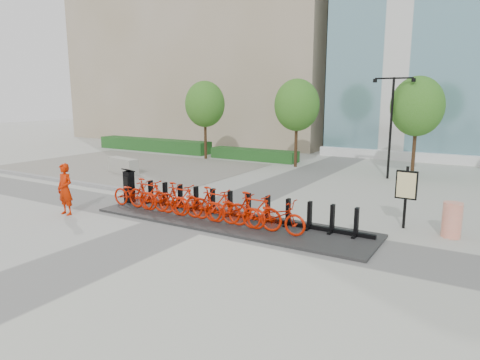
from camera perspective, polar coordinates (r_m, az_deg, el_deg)
The scene contains 25 objects.
ground at distance 14.57m, azimuth -6.45°, elevation -5.22°, with size 120.00×120.00×0.00m, color #A7AA9B.
gravel_patch at distance 26.22m, azimuth -14.55°, elevation 1.77°, with size 14.00×14.00×0.00m, color #5B5B5B.
curb at distance 22.99m, azimuth -23.63°, elevation 0.11°, with size 14.00×0.25×0.15m, color gray.
hedge_a at distance 33.55m, azimuth -11.48°, elevation 4.62°, with size 10.00×1.40×0.90m, color #1F3F1C.
hedge_b at distance 28.05m, azimuth 1.84°, elevation 3.41°, with size 6.00×1.20×0.70m, color #1F3F1C.
tree_0 at distance 28.40m, azimuth -4.70°, elevation 10.03°, with size 2.60×2.60×5.10m.
tree_1 at distance 25.17m, azimuth 7.59°, elevation 9.86°, with size 2.60×2.60×5.10m.
tree_2 at distance 23.34m, azimuth 22.56°, elevation 9.04°, with size 2.60×2.60×5.10m.
streetlamp at distance 22.55m, azimuth 19.55°, elevation 8.04°, with size 2.00×0.20×5.00m.
dock_pad at distance 14.07m, azimuth -1.48°, elevation -5.56°, with size 9.60×2.40×0.08m, color #262626.
dock_rail_posts at distance 14.31m, azimuth -0.26°, elevation -3.35°, with size 8.02×0.50×0.85m, color black, non-canonical shape.
bike_0 at distance 16.06m, azimuth -14.00°, elevation -1.78°, with size 0.68×1.94×1.02m, color #B11601.
bike_1 at distance 15.56m, azimuth -12.13°, elevation -1.89°, with size 0.53×1.88×1.13m, color #B11601.
bike_2 at distance 15.10m, azimuth -10.12°, elevation -2.43°, with size 0.68×1.94×1.02m, color #B11601.
bike_3 at distance 14.63m, azimuth -8.00°, elevation -2.57°, with size 0.53×1.88×1.13m, color #B11601.
bike_4 at distance 14.21m, azimuth -5.73°, elevation -3.15°, with size 0.68×1.94×1.02m, color #B11601.
bike_5 at distance 13.79m, azimuth -3.33°, elevation -3.31°, with size 0.53×1.88×1.13m, color #B11601.
bike_6 at distance 13.42m, azimuth -0.78°, elevation -3.94°, with size 0.68×1.94×1.02m, color #B11601.
bike_7 at distance 13.06m, azimuth 1.91°, elevation -4.12°, with size 0.53×1.88×1.13m, color #B11601.
bike_8 at distance 12.75m, azimuth 4.74°, elevation -4.79°, with size 0.68×1.94×1.02m, color #B11601.
kiosk at distance 16.89m, azimuth -14.58°, elevation -0.76°, with size 0.43×0.37×1.32m.
worker_red at distance 16.05m, azimuth -22.29°, elevation -1.15°, with size 0.66×0.43×1.81m, color #B61D00.
construction_barrel at distance 13.99m, azimuth 26.41°, elevation -4.79°, with size 0.54×0.54×1.04m, color red.
jersey_barrier at distance 23.95m, azimuth -15.34°, elevation 1.86°, with size 2.13×0.58×0.82m, color #989789.
map_sign at distance 14.16m, azimuth 21.29°, elevation -0.95°, with size 0.65×0.13×1.97m.
Camera 1 is at (8.57, -11.06, 4.05)m, focal length 32.00 mm.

